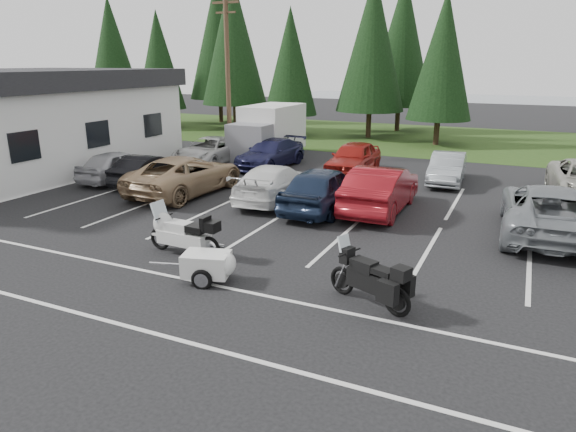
# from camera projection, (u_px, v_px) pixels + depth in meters

# --- Properties ---
(ground) EXTENTS (120.00, 120.00, 0.00)m
(ground) POSITION_uv_depth(u_px,v_px,m) (311.00, 247.00, 15.22)
(ground) COLOR black
(ground) RESTS_ON ground
(grass_strip) EXTENTS (80.00, 16.00, 0.01)m
(grass_strip) POSITION_uv_depth(u_px,v_px,m) (441.00, 140.00, 36.05)
(grass_strip) COLOR #213B12
(grass_strip) RESTS_ON ground
(lake_water) EXTENTS (70.00, 50.00, 0.02)m
(lake_water) POSITION_uv_depth(u_px,v_px,m) (517.00, 107.00, 61.35)
(lake_water) COLOR slate
(lake_water) RESTS_ON ground
(building) EXTENTS (10.60, 15.60, 4.90)m
(building) POSITION_uv_depth(u_px,v_px,m) (5.00, 122.00, 25.24)
(building) COLOR white
(building) RESTS_ON ground
(utility_pole) EXTENTS (1.60, 0.26, 9.00)m
(utility_pole) POSITION_uv_depth(u_px,v_px,m) (228.00, 73.00, 28.31)
(utility_pole) COLOR #473321
(utility_pole) RESTS_ON ground
(box_truck) EXTENTS (2.40, 5.60, 2.90)m
(box_truck) POSITION_uv_depth(u_px,v_px,m) (265.00, 132.00, 28.87)
(box_truck) COLOR silver
(box_truck) RESTS_ON ground
(stall_markings) EXTENTS (32.00, 16.00, 0.01)m
(stall_markings) POSITION_uv_depth(u_px,v_px,m) (334.00, 228.00, 16.95)
(stall_markings) COLOR silver
(stall_markings) RESTS_ON ground
(conifer_0) EXTENTS (4.58, 4.58, 10.66)m
(conifer_0) POSITION_uv_depth(u_px,v_px,m) (112.00, 50.00, 44.24)
(conifer_0) COLOR #332316
(conifer_0) RESTS_ON ground
(conifer_1) EXTENTS (3.96, 3.96, 9.22)m
(conifer_1) POSITION_uv_depth(u_px,v_px,m) (159.00, 60.00, 40.93)
(conifer_1) COLOR #332316
(conifer_1) RESTS_ON ground
(conifer_2) EXTENTS (5.10, 5.10, 11.89)m
(conifer_2) POSITION_uv_depth(u_px,v_px,m) (233.00, 39.00, 39.45)
(conifer_2) COLOR #332316
(conifer_2) RESTS_ON ground
(conifer_3) EXTENTS (3.87, 3.87, 9.02)m
(conifer_3) POSITION_uv_depth(u_px,v_px,m) (290.00, 62.00, 36.50)
(conifer_3) COLOR #332316
(conifer_3) RESTS_ON ground
(conifer_4) EXTENTS (4.80, 4.80, 11.17)m
(conifer_4) POSITION_uv_depth(u_px,v_px,m) (372.00, 42.00, 35.22)
(conifer_4) COLOR #332316
(conifer_4) RESTS_ON ground
(conifer_5) EXTENTS (4.14, 4.14, 9.63)m
(conifer_5) POSITION_uv_depth(u_px,v_px,m) (443.00, 56.00, 32.34)
(conifer_5) COLOR #332316
(conifer_5) RESTS_ON ground
(conifer_back_a) EXTENTS (5.28, 5.28, 12.30)m
(conifer_back_a) POSITION_uv_depth(u_px,v_px,m) (218.00, 39.00, 44.64)
(conifer_back_a) COLOR #332316
(conifer_back_a) RESTS_ON ground
(conifer_back_b) EXTENTS (4.97, 4.97, 11.58)m
(conifer_back_b) POSITION_uv_depth(u_px,v_px,m) (402.00, 41.00, 38.75)
(conifer_back_b) COLOR #332316
(conifer_back_b) RESTS_ON ground
(car_near_0) EXTENTS (1.88, 4.26, 1.43)m
(car_near_0) POSITION_uv_depth(u_px,v_px,m) (118.00, 165.00, 23.56)
(car_near_0) COLOR #B0B0B5
(car_near_0) RESTS_ON ground
(car_near_1) EXTENTS (1.69, 4.11, 1.32)m
(car_near_1) POSITION_uv_depth(u_px,v_px,m) (148.00, 169.00, 22.90)
(car_near_1) COLOR black
(car_near_1) RESTS_ON ground
(car_near_2) EXTENTS (2.80, 5.74, 1.57)m
(car_near_2) POSITION_uv_depth(u_px,v_px,m) (185.00, 175.00, 21.27)
(car_near_2) COLOR #967957
(car_near_2) RESTS_ON ground
(car_near_3) EXTENTS (2.34, 5.03, 1.42)m
(car_near_3) POSITION_uv_depth(u_px,v_px,m) (274.00, 183.00, 20.17)
(car_near_3) COLOR white
(car_near_3) RESTS_ON ground
(car_near_4) EXTENTS (1.97, 4.87, 1.66)m
(car_near_4) POSITION_uv_depth(u_px,v_px,m) (323.00, 188.00, 18.80)
(car_near_4) COLOR #17233B
(car_near_4) RESTS_ON ground
(car_near_5) EXTENTS (1.81, 5.10, 1.68)m
(car_near_5) POSITION_uv_depth(u_px,v_px,m) (381.00, 189.00, 18.67)
(car_near_5) COLOR maroon
(car_near_5) RESTS_ON ground
(car_near_6) EXTENTS (2.99, 6.00, 1.63)m
(car_near_6) POSITION_uv_depth(u_px,v_px,m) (549.00, 210.00, 16.04)
(car_near_6) COLOR gray
(car_near_6) RESTS_ON ground
(car_far_0) EXTENTS (2.43, 5.10, 1.40)m
(car_far_0) POSITION_uv_depth(u_px,v_px,m) (210.00, 151.00, 27.46)
(car_far_0) COLOR silver
(car_far_0) RESTS_ON ground
(car_far_1) EXTENTS (2.37, 5.03, 1.42)m
(car_far_1) POSITION_uv_depth(u_px,v_px,m) (270.00, 153.00, 26.60)
(car_far_1) COLOR #18193C
(car_far_1) RESTS_ON ground
(car_far_2) EXTENTS (1.84, 4.58, 1.56)m
(car_far_2) POSITION_uv_depth(u_px,v_px,m) (353.00, 158.00, 24.94)
(car_far_2) COLOR maroon
(car_far_2) RESTS_ON ground
(car_far_3) EXTENTS (1.65, 4.15, 1.34)m
(car_far_3) POSITION_uv_depth(u_px,v_px,m) (447.00, 168.00, 23.12)
(car_far_3) COLOR gray
(car_far_3) RESTS_ON ground
(touring_motorcycle) EXTENTS (2.72, 0.93, 1.49)m
(touring_motorcycle) POSITION_uv_depth(u_px,v_px,m) (183.00, 230.00, 14.45)
(touring_motorcycle) COLOR silver
(touring_motorcycle) RESTS_ON ground
(cargo_trailer) EXTENTS (1.85, 1.36, 0.76)m
(cargo_trailer) POSITION_uv_depth(u_px,v_px,m) (207.00, 267.00, 12.76)
(cargo_trailer) COLOR silver
(cargo_trailer) RESTS_ON ground
(adventure_motorcycle) EXTENTS (2.60, 1.70, 1.50)m
(adventure_motorcycle) POSITION_uv_depth(u_px,v_px,m) (369.00, 274.00, 11.43)
(adventure_motorcycle) COLOR black
(adventure_motorcycle) RESTS_ON ground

